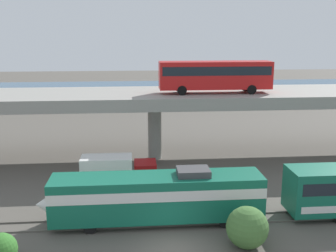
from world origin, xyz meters
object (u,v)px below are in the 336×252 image
at_px(parked_car_0, 239,92).
at_px(parked_car_4, 291,90).
at_px(train_locomotive, 147,195).
at_px(transit_bus_on_overpass, 215,74).
at_px(service_truck_west, 117,171).
at_px(parked_car_2, 123,93).
at_px(parked_car_3, 181,94).
at_px(parked_car_1, 243,94).
at_px(parked_car_5, 22,97).

distance_m(parked_car_0, parked_car_4, 11.46).
distance_m(train_locomotive, transit_bus_on_overpass, 18.28).
distance_m(service_truck_west, parked_car_2, 44.13).
relative_size(transit_bus_on_overpass, parked_car_0, 2.98).
relative_size(train_locomotive, parked_car_3, 3.59).
distance_m(parked_car_1, parked_car_4, 12.36).
xyz_separation_m(parked_car_0, parked_car_2, (-23.43, 0.43, 0.00)).
height_order(service_truck_west, parked_car_4, parked_car_4).
xyz_separation_m(parked_car_2, parked_car_5, (-18.81, -2.47, -0.00)).
bearing_deg(parked_car_3, transit_bus_on_overpass, -90.77).
bearing_deg(parked_car_5, train_locomotive, -65.99).
bearing_deg(parked_car_0, parked_car_5, -177.24).
relative_size(train_locomotive, parked_car_2, 3.59).
height_order(service_truck_west, parked_car_1, parked_car_1).
bearing_deg(service_truck_west, parked_car_5, 114.80).
bearing_deg(train_locomotive, parked_car_3, -99.77).
bearing_deg(parked_car_2, parked_car_1, -8.25).
bearing_deg(parked_car_1, service_truck_west, 60.74).
distance_m(transit_bus_on_overpass, parked_car_5, 45.86).
bearing_deg(train_locomotive, parked_car_5, -65.99).
xyz_separation_m(transit_bus_on_overpass, parked_car_0, (12.54, 36.20, -7.33)).
xyz_separation_m(parked_car_0, parked_car_3, (-12.08, -2.08, 0.00)).
height_order(service_truck_west, parked_car_3, parked_car_3).
relative_size(train_locomotive, transit_bus_on_overpass, 1.39).
bearing_deg(service_truck_west, parked_car_3, 75.30).
height_order(parked_car_0, parked_car_1, same).
xyz_separation_m(transit_bus_on_overpass, parked_car_4, (23.89, 37.73, -7.33)).
bearing_deg(transit_bus_on_overpass, train_locomotive, -118.43).
xyz_separation_m(service_truck_west, parked_car_4, (34.35, 45.22, 0.69)).
height_order(transit_bus_on_overpass, parked_car_1, transit_bus_on_overpass).
bearing_deg(transit_bus_on_overpass, parked_car_1, 69.60).
xyz_separation_m(parked_car_3, parked_car_5, (-30.16, 0.04, -0.00)).
relative_size(service_truck_west, parked_car_5, 1.49).
height_order(train_locomotive, parked_car_4, train_locomotive).
height_order(parked_car_0, parked_car_2, same).
xyz_separation_m(train_locomotive, parked_car_5, (-21.76, 48.83, 0.13)).
relative_size(parked_car_0, parked_car_5, 0.88).
distance_m(service_truck_west, parked_car_4, 56.79).
height_order(parked_car_0, parked_car_3, same).
height_order(parked_car_1, parked_car_4, same).
distance_m(train_locomotive, parked_car_2, 51.39).
relative_size(train_locomotive, parked_car_0, 4.15).
relative_size(parked_car_0, parked_car_4, 0.93).
bearing_deg(train_locomotive, transit_bus_on_overpass, -118.43).
height_order(train_locomotive, parked_car_3, train_locomotive).
bearing_deg(parked_car_2, parked_car_5, -172.53).
height_order(service_truck_west, parked_car_0, parked_car_0).
height_order(parked_car_1, parked_car_5, same).
xyz_separation_m(train_locomotive, parked_car_2, (-2.95, 51.30, 0.13)).
bearing_deg(parked_car_2, train_locomotive, -86.71).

